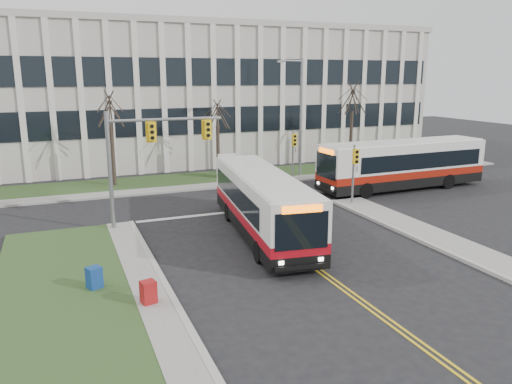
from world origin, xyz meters
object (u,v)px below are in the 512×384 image
object	(u,v)px
bus_cross	(402,166)
newspaper_box_red	(149,294)
bus_main	(262,205)
newspaper_box_blue	(94,279)
streetlight	(299,111)
directory_sign	(227,164)

from	to	relation	value
bus_cross	newspaper_box_red	distance (m)	23.38
bus_cross	newspaper_box_red	xyz separation A→B (m)	(-20.07, -11.93, -1.21)
bus_main	newspaper_box_red	distance (m)	9.16
bus_main	newspaper_box_blue	world-z (taller)	bus_main
streetlight	newspaper_box_blue	size ratio (longest dim) A/B	9.68
streetlight	bus_main	distance (m)	15.58
directory_sign	newspaper_box_blue	distance (m)	21.16
newspaper_box_red	streetlight	bearing A→B (deg)	37.26
streetlight	newspaper_box_red	distance (m)	24.50
bus_main	newspaper_box_blue	size ratio (longest dim) A/B	12.35
bus_main	newspaper_box_blue	distance (m)	9.42
bus_cross	bus_main	bearing A→B (deg)	-67.75
directory_sign	newspaper_box_blue	xyz separation A→B (m)	(-11.34, -17.85, -0.70)
directory_sign	bus_main	distance (m)	14.22
bus_cross	newspaper_box_red	size ratio (longest dim) A/B	13.28
streetlight	newspaper_box_red	size ratio (longest dim) A/B	9.68
streetlight	newspaper_box_red	bearing A→B (deg)	-129.23
directory_sign	newspaper_box_red	size ratio (longest dim) A/B	2.11
streetlight	newspaper_box_red	xyz separation A→B (m)	(-15.21, -18.63, -4.72)
directory_sign	bus_cross	world-z (taller)	bus_cross
bus_main	newspaper_box_blue	bearing A→B (deg)	-147.87
directory_sign	streetlight	bearing A→B (deg)	-13.23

